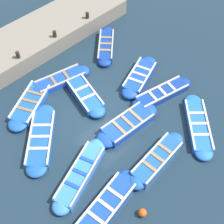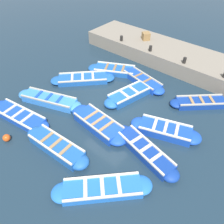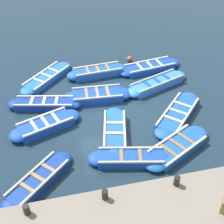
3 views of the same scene
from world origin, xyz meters
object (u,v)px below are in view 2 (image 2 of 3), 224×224
Objects in this scene: boat_inner_gap at (57,147)px; boat_outer_right at (49,100)px; boat_bow_out at (129,95)px; bollard_mid_south at (185,60)px; bollard_mid_north at (150,48)px; boat_centre at (19,116)px; boat_end_of_row at (142,80)px; boat_outer_left at (201,103)px; wooden_crate at (146,36)px; buoy_orange_near at (7,138)px; boat_alongside at (115,70)px; bollard_north at (121,38)px; boat_far_corner at (145,151)px; boat_tucked at (165,130)px; boat_broadside at (99,124)px; boat_mid_row at (83,79)px; boat_near_quay at (102,189)px.

boat_inner_gap is 0.92× the size of boat_outer_right.
bollard_mid_south is at bearing 162.23° from boat_bow_out.
boat_outer_right is at bearing -14.90° from bollard_mid_north.
bollard_mid_south is at bearing 153.00° from boat_centre.
boat_centre is (6.43, -2.90, -0.02)m from boat_end_of_row.
boat_outer_left is at bearing 94.49° from boat_end_of_row.
wooden_crate is at bearing -167.80° from boat_inner_gap.
buoy_orange_near is at bearing -6.82° from bollard_mid_north.
boat_alongside is 10.01× the size of bollard_mid_south.
bollard_mid_north is at bearing 90.00° from bollard_north.
buoy_orange_near is (7.58, -2.06, -0.01)m from boat_end_of_row.
boat_far_corner is (4.25, 3.03, 0.01)m from boat_end_of_row.
boat_inner_gap is 0.91× the size of boat_centre.
boat_alongside is 0.93× the size of boat_centre.
boat_broadside is (1.65, -2.60, 0.00)m from boat_tucked.
bollard_mid_south is at bearing -161.28° from boat_tucked.
boat_broadside is 6.66m from bollard_mid_north.
bollard_mid_south is at bearing -131.62° from boat_outer_left.
boat_broadside is at bearing 6.27° from boat_end_of_row.
boat_broadside reaches higher than boat_outer_left.
bollard_mid_north is at bearing 165.10° from boat_outer_right.
boat_end_of_row is at bearing 150.04° from boat_outer_right.
boat_mid_row is at bearing -109.69° from boat_far_corner.
boat_tucked is 8.01m from bollard_north.
buoy_orange_near is at bearing -62.52° from boat_inner_gap.
boat_broadside is 3.22m from boat_outer_right.
boat_inner_gap is at bearing -27.16° from boat_outer_left.
bollard_mid_south is at bearing 90.00° from bollard_mid_north.
boat_outer_right is 8.16m from wooden_crate.
boat_mid_row is 9.70× the size of bollard_mid_north.
boat_near_quay is 6.95m from boat_outer_left.
boat_outer_right reaches higher than boat_alongside.
bollard_mid_south is at bearing 134.89° from boat_mid_row.
bollard_north and bollard_mid_south have the same top height.
boat_outer_right reaches higher than boat_end_of_row.
boat_inner_gap is 9.86× the size of bollard_mid_north.
bollard_north reaches higher than boat_tucked.
wooden_crate reaches higher than boat_centre.
boat_bow_out is at bearing -153.17° from boat_near_quay.
boat_near_quay is 8.90m from bollard_mid_south.
boat_inner_gap is 1.05× the size of boat_bow_out.
bollard_mid_south is (-8.54, 4.35, 0.95)m from boat_centre.
boat_outer_left is 8.28× the size of bollard_mid_south.
boat_tucked reaches higher than buoy_orange_near.
boat_alongside is 4.84m from boat_broadside.
boat_centre is at bearing -1.00° from boat_mid_row.
wooden_crate reaches higher than boat_end_of_row.
boat_broadside is at bearing 168.50° from boat_inner_gap.
wooden_crate reaches higher than boat_inner_gap.
boat_near_quay is 9.20× the size of bollard_mid_south.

